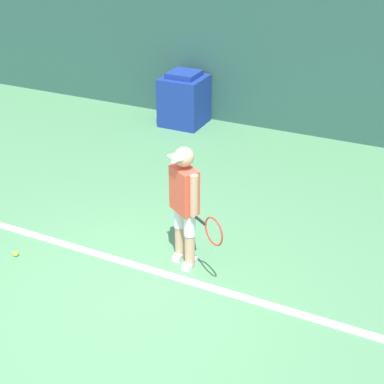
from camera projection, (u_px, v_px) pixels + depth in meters
ground_plane at (123, 300)px, 5.83m from camera, size 24.00×24.00×0.00m
back_wall at (283, 56)px, 9.56m from camera, size 24.00×0.10×2.80m
court_baseline at (150, 270)px, 6.29m from camera, size 21.60×0.10×0.01m
tennis_player at (185, 203)px, 6.04m from camera, size 0.85×0.58×1.50m
tennis_ball at (16, 254)px, 6.53m from camera, size 0.07×0.07×0.07m
covered_chair at (184, 99)px, 10.25m from camera, size 0.79×0.80×1.03m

